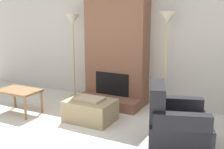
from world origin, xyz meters
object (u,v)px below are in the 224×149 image
Objects in this scene: armchair at (174,128)px; side_table at (19,93)px; floor_lamp_right at (167,24)px; ottoman at (90,110)px; floor_lamp_left at (73,25)px.

side_table is at bearing 70.47° from armchair.
ottoman is at bearing -131.99° from floor_lamp_right.
floor_lamp_right is at bearing 48.01° from ottoman.
floor_lamp_left is (-1.10, 1.11, 1.42)m from ottoman.
floor_lamp_left is 0.97× the size of floor_lamp_right.
ottoman is 1.62m from armchair.
side_table is 0.42× the size of floor_lamp_left.
floor_lamp_right is at bearing 30.07° from side_table.
armchair is 2.98m from side_table.
floor_lamp_right is (2.40, 1.39, 1.27)m from side_table.
floor_lamp_right reaches higher than floor_lamp_left.
armchair is at bearing -11.89° from ottoman.
side_table is at bearing -168.62° from ottoman.
floor_lamp_left reaches higher than armchair.
armchair is (1.58, -0.33, 0.10)m from ottoman.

